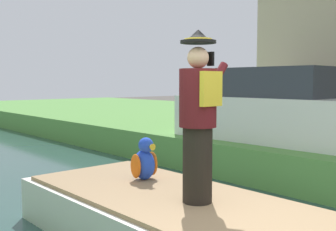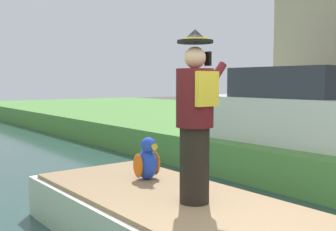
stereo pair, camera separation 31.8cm
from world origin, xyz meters
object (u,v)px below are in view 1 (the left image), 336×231
(parked_car_white, at_px, (272,110))
(parrot_plush, at_px, (144,161))
(person_pirate, at_px, (198,117))
(boat, at_px, (169,220))

(parked_car_white, bearing_deg, parrot_plush, -169.90)
(person_pirate, bearing_deg, parked_car_white, 24.49)
(parrot_plush, relative_size, parked_car_white, 0.14)
(parrot_plush, xyz_separation_m, parked_car_white, (3.93, 0.70, 0.47))
(person_pirate, relative_size, parrot_plush, 3.25)
(person_pirate, xyz_separation_m, parked_car_white, (4.12, 1.88, -0.21))
(person_pirate, bearing_deg, parrot_plush, 80.87)
(boat, height_order, person_pirate, person_pirate)
(parked_car_white, bearing_deg, person_pirate, -155.51)
(boat, relative_size, parked_car_white, 1.04)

